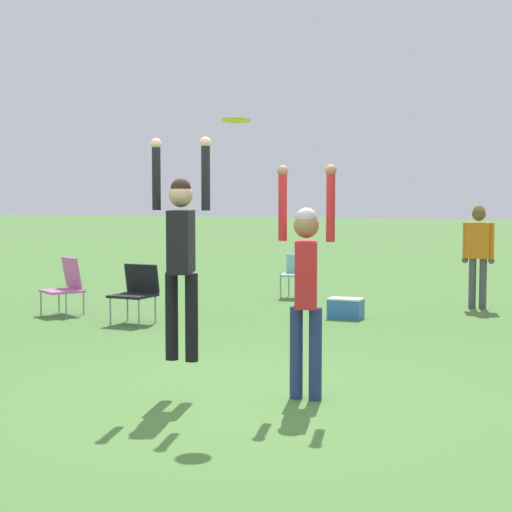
{
  "coord_description": "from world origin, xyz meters",
  "views": [
    {
      "loc": [
        3.17,
        -7.12,
        1.88
      ],
      "look_at": [
        0.05,
        0.33,
        1.3
      ],
      "focal_mm": 60.0,
      "sensor_mm": 36.0,
      "label": 1
    }
  ],
  "objects_px": {
    "camping_chair_3": "(297,271)",
    "camping_chair_2": "(137,289)",
    "person_spectator_near": "(478,246)",
    "cooler_box": "(346,308)",
    "person_defending": "(306,276)",
    "frisbee": "(236,120)",
    "camping_chair_1": "(67,283)",
    "person_jumping": "(181,244)"
  },
  "relations": [
    {
      "from": "camping_chair_3",
      "to": "cooler_box",
      "type": "height_order",
      "value": "camping_chair_3"
    },
    {
      "from": "camping_chair_2",
      "to": "camping_chair_3",
      "type": "relative_size",
      "value": 1.08
    },
    {
      "from": "frisbee",
      "to": "person_spectator_near",
      "type": "height_order",
      "value": "frisbee"
    },
    {
      "from": "camping_chair_1",
      "to": "camping_chair_2",
      "type": "bearing_deg",
      "value": -162.67
    },
    {
      "from": "frisbee",
      "to": "cooler_box",
      "type": "height_order",
      "value": "frisbee"
    },
    {
      "from": "frisbee",
      "to": "camping_chair_1",
      "type": "xyz_separation_m",
      "value": [
        -4.8,
        4.2,
        -2.05
      ]
    },
    {
      "from": "person_defending",
      "to": "camping_chair_3",
      "type": "bearing_deg",
      "value": -178.21
    },
    {
      "from": "person_defending",
      "to": "person_spectator_near",
      "type": "relative_size",
      "value": 1.25
    },
    {
      "from": "camping_chair_1",
      "to": "person_defending",
      "type": "bearing_deg",
      "value": 176.02
    },
    {
      "from": "camping_chair_3",
      "to": "person_spectator_near",
      "type": "distance_m",
      "value": 3.33
    },
    {
      "from": "person_spectator_near",
      "to": "camping_chair_1",
      "type": "bearing_deg",
      "value": -142.88
    },
    {
      "from": "person_jumping",
      "to": "cooler_box",
      "type": "distance_m",
      "value": 5.64
    },
    {
      "from": "person_defending",
      "to": "camping_chair_2",
      "type": "xyz_separation_m",
      "value": [
        -3.84,
        3.47,
        -0.64
      ]
    },
    {
      "from": "person_jumping",
      "to": "person_defending",
      "type": "distance_m",
      "value": 1.18
    },
    {
      "from": "person_spectator_near",
      "to": "cooler_box",
      "type": "distance_m",
      "value": 2.73
    },
    {
      "from": "person_defending",
      "to": "camping_chair_2",
      "type": "bearing_deg",
      "value": -150.8
    },
    {
      "from": "person_jumping",
      "to": "camping_chair_1",
      "type": "distance_m",
      "value": 6.08
    },
    {
      "from": "camping_chair_3",
      "to": "camping_chair_2",
      "type": "bearing_deg",
      "value": 57.76
    },
    {
      "from": "person_jumping",
      "to": "camping_chair_2",
      "type": "bearing_deg",
      "value": 16.97
    },
    {
      "from": "camping_chair_2",
      "to": "person_spectator_near",
      "type": "relative_size",
      "value": 0.5
    },
    {
      "from": "camping_chair_2",
      "to": "camping_chair_1",
      "type": "bearing_deg",
      "value": -11.35
    },
    {
      "from": "camping_chair_3",
      "to": "person_spectator_near",
      "type": "height_order",
      "value": "person_spectator_near"
    },
    {
      "from": "person_defending",
      "to": "camping_chair_3",
      "type": "xyz_separation_m",
      "value": [
        -2.75,
        7.36,
        -0.66
      ]
    },
    {
      "from": "camping_chair_2",
      "to": "person_spectator_near",
      "type": "distance_m",
      "value": 5.69
    },
    {
      "from": "person_defending",
      "to": "person_jumping",
      "type": "bearing_deg",
      "value": -90.0
    },
    {
      "from": "person_defending",
      "to": "camping_chair_2",
      "type": "relative_size",
      "value": 2.5
    },
    {
      "from": "frisbee",
      "to": "camping_chair_3",
      "type": "bearing_deg",
      "value": 105.97
    },
    {
      "from": "camping_chair_1",
      "to": "camping_chair_2",
      "type": "height_order",
      "value": "camping_chair_1"
    },
    {
      "from": "frisbee",
      "to": "camping_chair_1",
      "type": "height_order",
      "value": "frisbee"
    },
    {
      "from": "camping_chair_1",
      "to": "person_spectator_near",
      "type": "xyz_separation_m",
      "value": [
        5.87,
        3.22,
        0.54
      ]
    },
    {
      "from": "frisbee",
      "to": "camping_chair_2",
      "type": "xyz_separation_m",
      "value": [
        -3.3,
        3.82,
        -2.04
      ]
    },
    {
      "from": "frisbee",
      "to": "camping_chair_1",
      "type": "bearing_deg",
      "value": 138.78
    },
    {
      "from": "camping_chair_1",
      "to": "camping_chair_2",
      "type": "relative_size",
      "value": 1.04
    },
    {
      "from": "frisbee",
      "to": "cooler_box",
      "type": "relative_size",
      "value": 0.51
    },
    {
      "from": "frisbee",
      "to": "person_defending",
      "type": "bearing_deg",
      "value": 32.06
    },
    {
      "from": "cooler_box",
      "to": "camping_chair_3",
      "type": "bearing_deg",
      "value": 125.47
    },
    {
      "from": "camping_chair_2",
      "to": "cooler_box",
      "type": "distance_m",
      "value": 3.17
    },
    {
      "from": "person_jumping",
      "to": "cooler_box",
      "type": "bearing_deg",
      "value": -17.98
    },
    {
      "from": "camping_chair_3",
      "to": "person_defending",
      "type": "bearing_deg",
      "value": 93.96
    },
    {
      "from": "camping_chair_1",
      "to": "person_jumping",
      "type": "bearing_deg",
      "value": 167.06
    },
    {
      "from": "cooler_box",
      "to": "person_defending",
      "type": "bearing_deg",
      "value": -77.3
    },
    {
      "from": "frisbee",
      "to": "cooler_box",
      "type": "bearing_deg",
      "value": 96.37
    }
  ]
}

